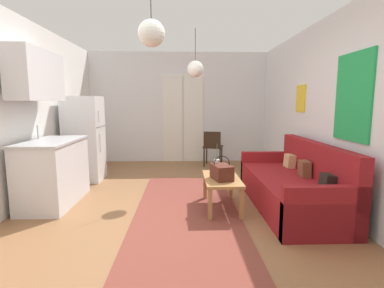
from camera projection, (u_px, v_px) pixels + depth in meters
ground_plane at (174, 225)px, 3.61m from camera, size 4.84×8.06×0.10m
wall_back at (179, 108)px, 7.16m from camera, size 4.44×0.13×2.64m
wall_right at (356, 113)px, 3.49m from camera, size 0.12×7.66×2.64m
area_rug at (187, 211)px, 3.91m from camera, size 1.36×3.48×0.01m
couch at (295, 187)px, 4.06m from camera, size 0.90×2.18×0.90m
coffee_table at (222, 182)px, 3.99m from camera, size 0.47×0.90×0.44m
bamboo_vase at (217, 168)px, 4.01m from camera, size 0.08×0.08×0.46m
handbag at (222, 172)px, 3.87m from camera, size 0.30×0.38×0.32m
refrigerator at (84, 139)px, 5.42m from camera, size 0.65×0.62×1.56m
kitchen_counter at (50, 148)px, 4.14m from camera, size 0.63×1.24×2.15m
accent_chair at (213, 146)px, 6.65m from camera, size 0.51×0.49×0.80m
pendant_lamp_near at (151, 33)px, 2.71m from camera, size 0.25×0.25×0.68m
pendant_lamp_far at (195, 69)px, 4.84m from camera, size 0.27×0.27×0.78m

